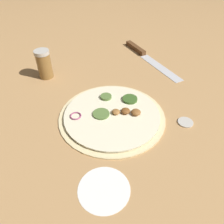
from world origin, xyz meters
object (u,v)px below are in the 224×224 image
(knife, at_px, (142,53))
(spice_jar, at_px, (44,64))
(pizza, at_px, (112,115))
(loose_cap, at_px, (186,122))

(knife, bearing_deg, spice_jar, -92.95)
(knife, relative_size, spice_jar, 3.32)
(pizza, distance_m, knife, 0.39)
(spice_jar, bearing_deg, knife, -161.10)
(knife, bearing_deg, loose_cap, -17.60)
(knife, distance_m, spice_jar, 0.39)
(loose_cap, bearing_deg, knife, -85.75)
(pizza, xyz_separation_m, spice_jar, (0.20, -0.23, 0.04))
(knife, bearing_deg, pizza, -46.47)
(pizza, bearing_deg, loose_cap, 165.95)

